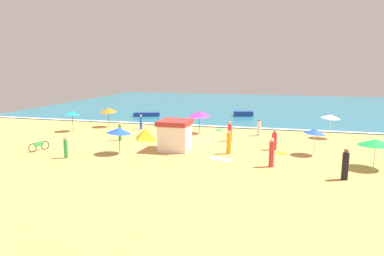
# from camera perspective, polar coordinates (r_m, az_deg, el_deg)

# --- Properties ---
(ground_plane) EXTENTS (60.00, 60.00, 0.00)m
(ground_plane) POSITION_cam_1_polar(r_m,az_deg,el_deg) (33.21, 0.49, -1.60)
(ground_plane) COLOR #E0A856
(ocean_water) EXTENTS (60.00, 44.00, 0.10)m
(ocean_water) POSITION_cam_1_polar(r_m,az_deg,el_deg) (60.42, 7.11, 3.66)
(ocean_water) COLOR teal
(ocean_water) RESTS_ON ground_plane
(wave_breaker_foam) EXTENTS (57.00, 0.70, 0.01)m
(wave_breaker_foam) POSITION_cam_1_polar(r_m,az_deg,el_deg) (39.22, 2.77, 0.35)
(wave_breaker_foam) COLOR white
(wave_breaker_foam) RESTS_ON ocean_water
(lifeguard_cabana) EXTENTS (2.42, 2.70, 2.40)m
(lifeguard_cabana) POSITION_cam_1_polar(r_m,az_deg,el_deg) (28.43, -2.75, -1.07)
(lifeguard_cabana) COLOR white
(lifeguard_cabana) RESTS_ON ground_plane
(beach_umbrella_0) EXTENTS (2.29, 2.27, 2.10)m
(beach_umbrella_0) POSITION_cam_1_polar(r_m,az_deg,el_deg) (27.62, -11.63, -0.39)
(beach_umbrella_0) COLOR #4C3823
(beach_umbrella_0) RESTS_ON ground_plane
(beach_umbrella_1) EXTENTS (2.66, 2.65, 1.98)m
(beach_umbrella_1) POSITION_cam_1_polar(r_m,az_deg,el_deg) (26.14, 27.40, -2.03)
(beach_umbrella_1) COLOR silver
(beach_umbrella_1) RESTS_ON ground_plane
(beach_umbrella_2) EXTENTS (2.43, 2.43, 2.28)m
(beach_umbrella_2) POSITION_cam_1_polar(r_m,az_deg,el_deg) (35.23, 21.39, 1.73)
(beach_umbrella_2) COLOR silver
(beach_umbrella_2) RESTS_ON ground_plane
(beach_umbrella_3) EXTENTS (2.39, 2.43, 2.33)m
(beach_umbrella_3) POSITION_cam_1_polar(r_m,az_deg,el_deg) (35.16, 1.19, 2.32)
(beach_umbrella_3) COLOR #4C3823
(beach_umbrella_3) RESTS_ON ground_plane
(beach_umbrella_4) EXTENTS (1.92, 1.90, 2.08)m
(beach_umbrella_4) POSITION_cam_1_polar(r_m,az_deg,el_deg) (28.24, 19.14, -0.52)
(beach_umbrella_4) COLOR silver
(beach_umbrella_4) RESTS_ON ground_plane
(beach_umbrella_5) EXTENTS (2.01, 2.03, 2.14)m
(beach_umbrella_5) POSITION_cam_1_polar(r_m,az_deg,el_deg) (38.28, -18.69, 2.28)
(beach_umbrella_5) COLOR #4C3823
(beach_umbrella_5) RESTS_ON ground_plane
(beach_umbrella_6) EXTENTS (1.98, 2.02, 2.21)m
(beach_umbrella_6) POSITION_cam_1_polar(r_m,az_deg,el_deg) (39.91, -13.31, 2.84)
(beach_umbrella_6) COLOR #4C3823
(beach_umbrella_6) RESTS_ON ground_plane
(beach_tent) EXTENTS (2.60, 2.33, 1.05)m
(beach_tent) POSITION_cam_1_polar(r_m,az_deg,el_deg) (32.68, -7.43, -0.93)
(beach_tent) COLOR yellow
(beach_tent) RESTS_ON ground_plane
(parked_bicycle) EXTENTS (0.62, 1.75, 0.76)m
(parked_bicycle) POSITION_cam_1_polar(r_m,az_deg,el_deg) (30.68, -23.37, -2.68)
(parked_bicycle) COLOR black
(parked_bicycle) RESTS_ON ground_plane
(beachgoer_0) EXTENTS (0.38, 0.38, 1.80)m
(beachgoer_0) POSITION_cam_1_polar(r_m,az_deg,el_deg) (27.28, 5.92, -2.41)
(beachgoer_0) COLOR orange
(beachgoer_0) RESTS_ON ground_plane
(beachgoer_1) EXTENTS (0.40, 0.40, 1.55)m
(beachgoer_1) POSITION_cam_1_polar(r_m,az_deg,el_deg) (38.01, -8.20, 0.92)
(beachgoer_1) COLOR blue
(beachgoer_1) RESTS_ON ground_plane
(beachgoer_2) EXTENTS (0.37, 0.37, 1.61)m
(beachgoer_2) POSITION_cam_1_polar(r_m,az_deg,el_deg) (32.59, -11.48, -0.62)
(beachgoer_2) COLOR green
(beachgoer_2) RESTS_ON ground_plane
(beachgoer_3) EXTENTS (0.56, 0.56, 1.59)m
(beachgoer_3) POSITION_cam_1_polar(r_m,az_deg,el_deg) (29.18, 13.08, -2.04)
(beachgoer_3) COLOR red
(beachgoer_3) RESTS_ON ground_plane
(beachgoer_4) EXTENTS (0.45, 0.45, 1.89)m
(beachgoer_4) POSITION_cam_1_polar(r_m,az_deg,el_deg) (22.94, 23.40, -5.50)
(beachgoer_4) COLOR black
(beachgoer_4) RESTS_ON ground_plane
(beachgoer_5) EXTENTS (0.42, 0.42, 0.89)m
(beachgoer_5) POSITION_cam_1_polar(r_m,az_deg,el_deg) (37.40, -3.94, 0.30)
(beachgoer_5) COLOR black
(beachgoer_5) RESTS_ON ground_plane
(beachgoer_6) EXTENTS (0.52, 0.52, 1.60)m
(beachgoer_6) POSITION_cam_1_polar(r_m,az_deg,el_deg) (34.74, 10.70, -0.02)
(beachgoer_6) COLOR white
(beachgoer_6) RESTS_ON ground_plane
(beachgoer_7) EXTENTS (0.38, 0.38, 1.75)m
(beachgoer_7) POSITION_cam_1_polar(r_m,az_deg,el_deg) (31.93, 6.07, -0.63)
(beachgoer_7) COLOR red
(beachgoer_7) RESTS_ON ground_plane
(beachgoer_8) EXTENTS (0.38, 0.38, 1.58)m
(beachgoer_8) POSITION_cam_1_polar(r_m,az_deg,el_deg) (27.54, -19.60, -2.98)
(beachgoer_8) COLOR green
(beachgoer_8) RESTS_ON ground_plane
(beachgoer_9) EXTENTS (0.44, 0.44, 1.96)m
(beachgoer_9) POSITION_cam_1_polar(r_m,az_deg,el_deg) (24.25, 12.66, -3.95)
(beachgoer_9) COLOR red
(beachgoer_9) RESTS_ON ground_plane
(beach_towel_0) EXTENTS (0.88, 1.55, 0.01)m
(beach_towel_0) POSITION_cam_1_polar(r_m,az_deg,el_deg) (37.20, 4.31, -0.35)
(beach_towel_0) COLOR green
(beach_towel_0) RESTS_ON ground_plane
(beach_towel_1) EXTENTS (1.26, 1.15, 0.01)m
(beach_towel_1) POSITION_cam_1_polar(r_m,az_deg,el_deg) (28.24, 14.12, -3.98)
(beach_towel_1) COLOR orange
(beach_towel_1) RESTS_ON ground_plane
(beach_towel_2) EXTENTS (1.85, 1.21, 0.01)m
(beach_towel_2) POSITION_cam_1_polar(r_m,az_deg,el_deg) (25.86, 4.64, -5.00)
(beach_towel_2) COLOR white
(beach_towel_2) RESTS_ON ground_plane
(small_boat_0) EXTENTS (2.66, 1.85, 0.63)m
(small_boat_0) POSITION_cam_1_polar(r_m,az_deg,el_deg) (47.28, 8.24, 2.31)
(small_boat_0) COLOR navy
(small_boat_0) RESTS_ON ocean_water
(small_boat_1) EXTENTS (3.54, 2.08, 0.48)m
(small_boat_1) POSITION_cam_1_polar(r_m,az_deg,el_deg) (47.06, -7.30, 2.20)
(small_boat_1) COLOR navy
(small_boat_1) RESTS_ON ocean_water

